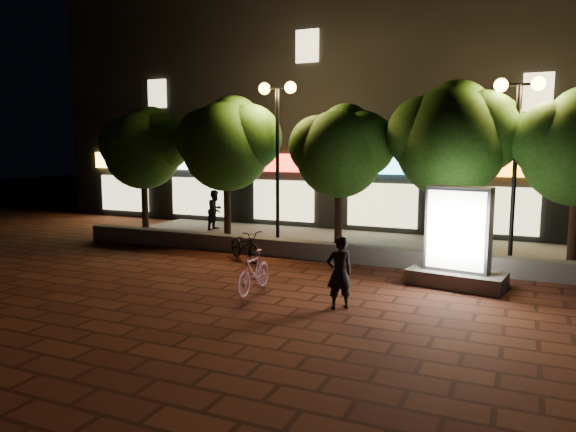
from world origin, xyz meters
The scene contains 15 objects.
ground centered at (0.00, 0.00, 0.00)m, with size 80.00×80.00×0.00m, color #5B2A1C.
retaining_wall centered at (0.00, 4.00, 0.25)m, with size 16.00×0.45×0.50m, color slate.
sidewalk centered at (0.00, 6.50, 0.04)m, with size 16.00×5.00×0.08m, color slate.
building_block centered at (-0.01, 12.99, 5.00)m, with size 28.00×8.12×11.30m.
tree_far_left centered at (-6.95, 5.46, 3.29)m, with size 3.36×2.80×4.63m.
tree_left centered at (-3.45, 5.46, 3.44)m, with size 3.60×3.00×4.89m.
tree_mid centered at (0.55, 5.46, 3.22)m, with size 3.24×2.70×4.50m.
tree_right centered at (3.86, 5.46, 3.57)m, with size 3.72×3.10×5.07m.
street_lamp_left centered at (-1.50, 5.20, 4.03)m, with size 1.26×0.36×5.18m.
street_lamp_right centered at (5.50, 5.20, 3.89)m, with size 1.26×0.36×4.98m.
ad_kiosk centered at (4.40, 2.55, 0.95)m, with size 2.32×1.41×2.36m.
scooter_pink centered at (0.29, 0.09, 0.47)m, with size 0.45×1.58×0.95m, color #D088BE.
rider centered at (2.42, -0.25, 0.75)m, with size 0.55×0.36×1.50m, color black.
scooter_parked centered at (-1.51, 3.00, 0.45)m, with size 0.60×1.71×0.90m, color black.
pedestrian centered at (-5.01, 7.07, 0.84)m, with size 0.74×0.58×1.52m, color black.
Camera 1 is at (5.74, -10.29, 3.33)m, focal length 33.24 mm.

